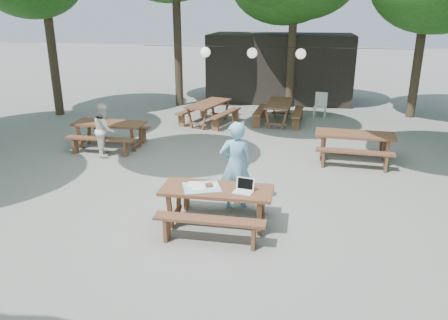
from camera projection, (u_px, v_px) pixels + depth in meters
name	position (u px, v px, depth m)	size (l,w,h in m)	color
ground	(226.00, 188.00, 9.72)	(80.00, 80.00, 0.00)	slate
pavilion	(280.00, 67.00, 18.93)	(6.00, 3.00, 2.80)	black
main_picnic_table	(217.00, 207.00, 7.91)	(2.00, 1.58, 0.75)	#532C1D
picnic_table_nw	(110.00, 135.00, 12.47)	(2.01, 1.60, 0.75)	#532C1D
picnic_table_ne	(354.00, 147.00, 11.38)	(2.04, 1.69, 0.75)	#532C1D
picnic_table_far_w	(209.00, 113.00, 15.08)	(2.05, 2.27, 0.75)	#532C1D
picnic_table_far_e	(279.00, 113.00, 15.13)	(1.68, 2.04, 0.75)	#532C1D
woman	(235.00, 165.00, 8.56)	(0.64, 0.42, 1.76)	#7BB7E0
second_person	(104.00, 130.00, 11.73)	(0.70, 0.54, 1.43)	white
plastic_chair	(320.00, 110.00, 16.06)	(0.50, 0.50, 0.90)	silver
laptop	(244.00, 188.00, 7.64)	(0.37, 0.32, 0.24)	white
tabletop_clutter	(203.00, 187.00, 7.84)	(0.80, 0.75, 0.08)	#3A97C6
paper_lanterns	(253.00, 53.00, 14.54)	(9.00, 0.34, 0.38)	black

